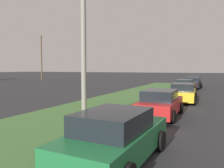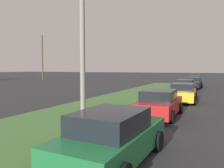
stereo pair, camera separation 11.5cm
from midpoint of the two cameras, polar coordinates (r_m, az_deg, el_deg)
name	(u,v)px [view 1 (the left image)]	position (r m, az deg, el deg)	size (l,w,h in m)	color
grass_median	(70,119)	(11.57, -10.87, -8.88)	(60.00, 6.00, 0.12)	#477238
parked_car_green	(116,137)	(6.40, 0.41, -13.31)	(4.37, 2.15, 1.47)	#1E6B38
parked_car_red	(160,104)	(12.46, 11.99, -4.91)	(4.31, 2.03, 1.47)	red
parked_car_yellow	(183,93)	(18.40, 17.52, -2.17)	(4.38, 2.17, 1.47)	gold
parked_car_orange	(185,86)	(25.08, 17.98, -0.59)	(4.33, 2.08, 1.47)	orange
parked_car_black	(193,83)	(31.56, 19.91, 0.25)	(4.35, 2.11, 1.47)	black
parked_car_blue	(194,81)	(37.51, 20.13, 0.80)	(4.32, 2.05, 1.47)	#23389E
streetlight	(90,30)	(10.56, -5.89, 13.59)	(0.51, 2.88, 7.50)	gray
distant_utility_pole	(41,58)	(52.55, -17.67, 6.36)	(0.30, 0.30, 10.00)	brown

